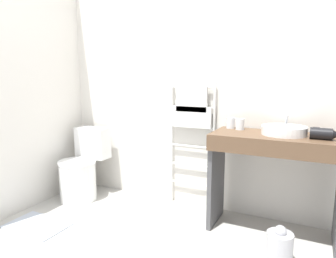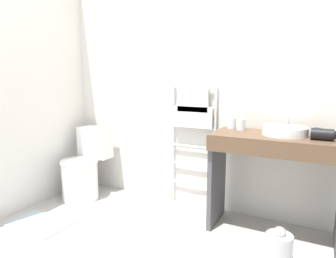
% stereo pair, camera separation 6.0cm
% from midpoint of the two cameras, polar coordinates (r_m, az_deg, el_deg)
% --- Properties ---
extents(wall_back, '(3.13, 0.12, 2.65)m').
position_cam_midpoint_polar(wall_back, '(3.13, 3.97, 9.49)').
color(wall_back, silver).
rests_on(wall_back, ground_plane).
extents(wall_side, '(0.12, 2.13, 2.65)m').
position_cam_midpoint_polar(wall_side, '(3.42, -25.91, 8.57)').
color(wall_side, silver).
rests_on(wall_side, ground_plane).
extents(toilet, '(0.41, 0.57, 0.78)m').
position_cam_midpoint_polar(toilet, '(3.52, -16.51, -7.41)').
color(toilet, white).
rests_on(toilet, ground_plane).
extents(towel_radiator, '(0.49, 0.06, 1.30)m').
position_cam_midpoint_polar(towel_radiator, '(3.03, 3.97, 2.02)').
color(towel_radiator, white).
rests_on(towel_radiator, ground_plane).
extents(vanity_counter, '(1.04, 0.49, 0.87)m').
position_cam_midpoint_polar(vanity_counter, '(2.67, 18.93, -6.88)').
color(vanity_counter, brown).
rests_on(vanity_counter, ground_plane).
extents(sink_basin, '(0.36, 0.36, 0.07)m').
position_cam_midpoint_polar(sink_basin, '(2.63, 20.62, -0.22)').
color(sink_basin, white).
rests_on(sink_basin, vanity_counter).
extents(faucet, '(0.02, 0.10, 0.15)m').
position_cam_midpoint_polar(faucet, '(2.79, 21.04, 1.47)').
color(faucet, silver).
rests_on(faucet, vanity_counter).
extents(cup_near_wall, '(0.08, 0.08, 0.10)m').
position_cam_midpoint_polar(cup_near_wall, '(2.84, 11.26, 1.14)').
color(cup_near_wall, white).
rests_on(cup_near_wall, vanity_counter).
extents(cup_near_edge, '(0.08, 0.08, 0.10)m').
position_cam_midpoint_polar(cup_near_edge, '(2.78, 12.96, 0.89)').
color(cup_near_edge, white).
rests_on(cup_near_edge, vanity_counter).
extents(hair_dryer, '(0.21, 0.17, 0.09)m').
position_cam_midpoint_polar(hair_dryer, '(2.55, 26.82, -0.78)').
color(hair_dryer, black).
rests_on(hair_dryer, vanity_counter).
extents(trash_bin, '(0.19, 0.22, 0.29)m').
position_cam_midpoint_polar(trash_bin, '(2.46, 19.76, -20.39)').
color(trash_bin, '#B7B7BC').
rests_on(trash_bin, ground_plane).
extents(bath_mat, '(0.56, 0.36, 0.01)m').
position_cam_midpoint_polar(bath_mat, '(3.13, -24.12, -16.38)').
color(bath_mat, '#B2BCCC').
rests_on(bath_mat, ground_plane).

